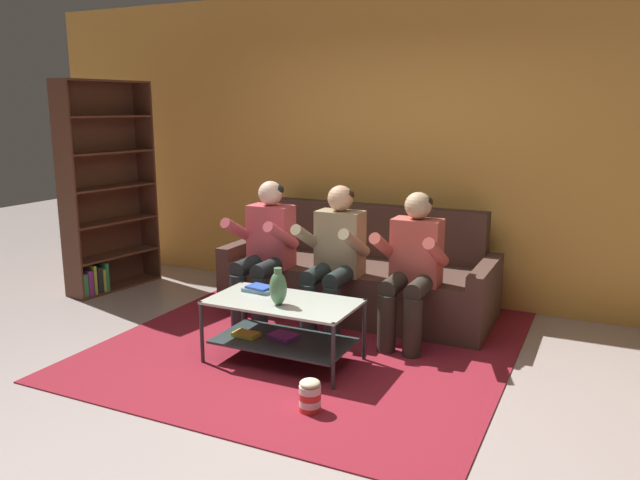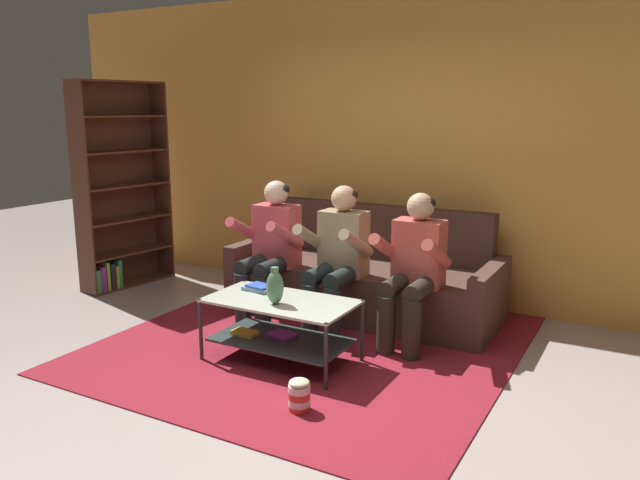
{
  "view_description": "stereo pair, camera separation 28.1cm",
  "coord_description": "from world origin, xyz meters",
  "views": [
    {
      "loc": [
        1.79,
        -3.24,
        1.82
      ],
      "look_at": [
        -0.17,
        0.87,
        0.85
      ],
      "focal_mm": 35.0,
      "sensor_mm": 36.0,
      "label": 1
    },
    {
      "loc": [
        2.04,
        -3.11,
        1.82
      ],
      "look_at": [
        -0.17,
        0.87,
        0.85
      ],
      "focal_mm": 35.0,
      "sensor_mm": 36.0,
      "label": 2
    }
  ],
  "objects": [
    {
      "name": "vase",
      "position": [
        -0.27,
        0.4,
        0.59
      ],
      "size": [
        0.12,
        0.12,
        0.27
      ],
      "color": "#4C7B50",
      "rests_on": "coffee_table"
    },
    {
      "name": "area_rug",
      "position": [
        -0.26,
        1.02,
        0.01
      ],
      "size": [
        3.0,
        3.26,
        0.01
      ],
      "color": "maroon",
      "rests_on": "ground"
    },
    {
      "name": "couch",
      "position": [
        -0.23,
        1.81,
        0.3
      ],
      "size": [
        2.39,
        0.92,
        0.93
      ],
      "color": "#4D342B",
      "rests_on": "ground"
    },
    {
      "name": "book_stack",
      "position": [
        -0.55,
        0.61,
        0.49
      ],
      "size": [
        0.23,
        0.16,
        0.05
      ],
      "color": "#7496A9",
      "rests_on": "coffee_table"
    },
    {
      "name": "coffee_table",
      "position": [
        -0.29,
        0.49,
        0.31
      ],
      "size": [
        1.06,
        0.58,
        0.47
      ],
      "color": "beige",
      "rests_on": "ground"
    },
    {
      "name": "person_seated_left",
      "position": [
        -0.88,
        1.26,
        0.66
      ],
      "size": [
        0.5,
        0.58,
        1.2
      ],
      "color": "#202828",
      "rests_on": "ground"
    },
    {
      "name": "ground",
      "position": [
        0.0,
        0.0,
        0.0
      ],
      "size": [
        16.8,
        16.8,
        0.0
      ],
      "primitive_type": "plane",
      "color": "#AB9B96"
    },
    {
      "name": "popcorn_tub",
      "position": [
        0.23,
        -0.11,
        0.11
      ],
      "size": [
        0.13,
        0.13,
        0.21
      ],
      "color": "red",
      "rests_on": "ground"
    },
    {
      "name": "bookshelf",
      "position": [
        -2.83,
        1.41,
        0.93
      ],
      "size": [
        0.42,
        1.01,
        2.08
      ],
      "color": "#532E1F",
      "rests_on": "ground"
    },
    {
      "name": "person_seated_middle",
      "position": [
        -0.23,
        1.26,
        0.66
      ],
      "size": [
        0.5,
        0.58,
        1.2
      ],
      "color": "#1F2A29",
      "rests_on": "ground"
    },
    {
      "name": "person_seated_right",
      "position": [
        0.43,
        1.26,
        0.65
      ],
      "size": [
        0.5,
        0.58,
        1.18
      ],
      "color": "#2E2921",
      "rests_on": "ground"
    },
    {
      "name": "back_partition",
      "position": [
        0.0,
        2.46,
        1.45
      ],
      "size": [
        8.4,
        0.12,
        2.9
      ],
      "primitive_type": "cube",
      "color": "gold",
      "rests_on": "ground"
    }
  ]
}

